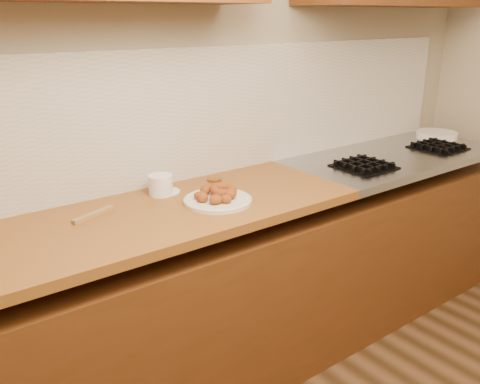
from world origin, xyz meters
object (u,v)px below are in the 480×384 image
donut_plate (218,201)px  plastic_tub (161,185)px  ring_donut (223,190)px  plate_stack (437,135)px

donut_plate → plastic_tub: (-0.14, 0.23, 0.04)m
donut_plate → ring_donut: 0.06m
donut_plate → plate_stack: bearing=4.6°
ring_donut → plate_stack: size_ratio=0.47×
donut_plate → ring_donut: size_ratio=2.41×
plastic_tub → plate_stack: bearing=-2.5°
plastic_tub → plate_stack: 1.91m
donut_plate → plate_stack: size_ratio=1.13×
donut_plate → plastic_tub: bearing=121.8°
donut_plate → plate_stack: (1.77, 0.14, 0.01)m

